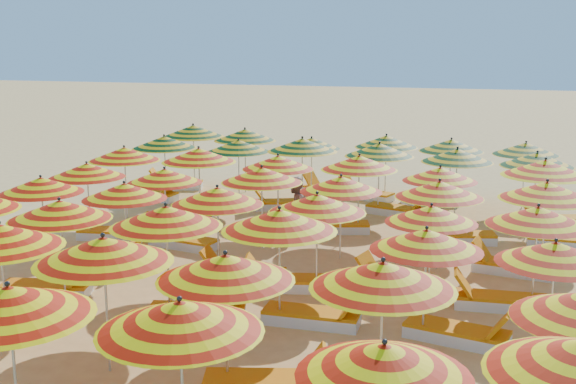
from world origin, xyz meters
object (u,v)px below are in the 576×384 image
object	(u,v)px
umbrella_4	(384,360)
lounger_10	(242,274)
umbrella_20	(217,196)
lounger_13	(498,301)
lounger_17	(184,216)
lounger_26	(328,190)
lounger_5	(48,288)
umbrella_23	(538,216)
umbrella_35	(545,168)
lounger_15	(182,241)
beachgoer_b	(295,207)
umbrella_33	(359,163)
umbrella_40	(457,156)
umbrella_46	(451,145)
umbrella_18	(41,185)
umbrella_38	(302,145)
lounger_27	(365,194)
lounger_8	(459,333)
lounger_16	(512,267)
lounger_18	(334,226)
umbrella_16	(426,240)
umbrella_28	(439,189)
umbrella_31	(199,155)
umbrella_37	(238,146)
lounger_3	(267,384)
lounger_6	(200,312)
umbrella_8	(103,250)
umbrella_36	(164,142)
umbrella_42	(193,131)
lounger_19	(458,237)
umbrella_15	(279,220)
lounger_24	(552,221)
umbrella_13	(60,210)
umbrella_21	(317,203)
lounger_21	(152,195)
umbrella_22	(431,214)
lounger_23	(398,210)
umbrella_9	(225,267)
lounger_7	(314,316)
lounger_9	(106,259)
lounger_20	(566,241)
umbrella_45	(386,141)
umbrella_3	(180,317)
umbrella_34	(440,174)
umbrella_44	(312,143)
umbrella_25	(165,176)
lounger_12	(398,285)
umbrella_47	(526,149)
umbrella_7	(0,236)
umbrella_14	(166,216)
lounger_11	(287,282)
umbrella_30	(124,154)
umbrella_26	(262,175)

from	to	relation	value
umbrella_4	lounger_10	distance (m)	7.85
umbrella_20	lounger_13	xyz separation A→B (m)	(5.64, -0.12, -1.63)
lounger_17	lounger_26	size ratio (longest dim) A/B	1.00
lounger_5	lounger_26	distance (m)	11.07
umbrella_23	umbrella_35	distance (m)	4.40
lounger_13	lounger_15	distance (m)	7.64
beachgoer_b	umbrella_35	bearing A→B (deg)	105.74
umbrella_33	umbrella_40	bearing A→B (deg)	39.76
umbrella_46	lounger_10	bearing A→B (deg)	-113.32
umbrella_18	umbrella_38	xyz separation A→B (m)	(4.30, 6.45, 0.17)
umbrella_46	lounger_27	distance (m)	3.06
lounger_8	lounger_27	world-z (taller)	same
lounger_16	lounger_18	bearing A→B (deg)	-16.96
umbrella_16	umbrella_28	xyz separation A→B (m)	(-0.11, 3.91, 0.05)
umbrella_31	umbrella_37	bearing A→B (deg)	84.47
umbrella_35	umbrella_40	distance (m)	2.89
lounger_3	lounger_6	world-z (taller)	same
umbrella_8	umbrella_36	distance (m)	11.73
umbrella_36	umbrella_20	bearing A→B (deg)	-56.31
umbrella_42	lounger_19	world-z (taller)	umbrella_42
umbrella_15	lounger_24	bearing A→B (deg)	59.09
umbrella_28	beachgoer_b	bearing A→B (deg)	156.67
umbrella_33	umbrella_13	bearing A→B (deg)	-124.19
umbrella_21	umbrella_46	xyz separation A→B (m)	(2.00, 8.62, 0.00)
umbrella_15	umbrella_46	xyz separation A→B (m)	(2.22, 10.41, -0.08)
umbrella_4	lounger_21	xyz separation A→B (m)	(-9.26, 13.09, -1.57)
lounger_13	beachgoer_b	bearing A→B (deg)	-40.16
umbrella_22	umbrella_40	world-z (taller)	umbrella_40
lounger_18	beachgoer_b	bearing A→B (deg)	26.16
lounger_23	umbrella_9	bearing A→B (deg)	-78.75
lounger_7	lounger_9	bearing A→B (deg)	158.92
lounger_20	umbrella_21	bearing A→B (deg)	-136.76
lounger_7	umbrella_45	bearing A→B (deg)	91.27
umbrella_20	lounger_19	bearing A→B (deg)	41.83
umbrella_3	lounger_18	distance (m)	10.78
umbrella_34	lounger_13	world-z (taller)	umbrella_34
umbrella_44	umbrella_25	bearing A→B (deg)	-107.52
umbrella_20	lounger_15	xyz separation A→B (m)	(-1.72, 1.94, -1.63)
lounger_7	lounger_12	xyz separation A→B (m)	(1.20, 2.06, 0.00)
umbrella_20	lounger_8	world-z (taller)	umbrella_20
lounger_16	umbrella_47	bearing A→B (deg)	-83.20
lounger_8	lounger_10	bearing A→B (deg)	169.95
umbrella_7	umbrella_37	world-z (taller)	umbrella_7
umbrella_14	umbrella_47	distance (m)	12.50
umbrella_33	umbrella_38	distance (m)	2.96
umbrella_23	lounger_11	bearing A→B (deg)	-175.92
umbrella_30	umbrella_34	distance (m)	8.55
umbrella_13	umbrella_9	bearing A→B (deg)	-29.75
umbrella_36	umbrella_35	bearing A→B (deg)	-10.21
umbrella_26	lounger_16	xyz separation A→B (m)	(5.72, -0.30, -1.65)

